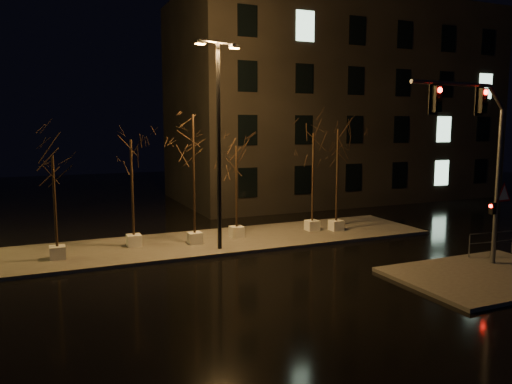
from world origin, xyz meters
name	(u,v)px	position (x,y,z in m)	size (l,w,h in m)	color
ground	(272,276)	(0.00, 0.00, 0.00)	(90.00, 90.00, 0.00)	black
median	(220,241)	(0.00, 6.00, 0.07)	(22.00, 5.00, 0.15)	#47453F
sidewalk_corner	(487,276)	(7.50, -3.50, 0.07)	(7.00, 5.00, 0.15)	#47453F
building	(333,104)	(14.00, 18.00, 7.50)	(25.00, 12.00, 15.00)	black
tree_0	(53,179)	(-7.55, 5.49, 3.60)	(1.80, 1.80, 4.55)	silver
tree_1	(131,164)	(-4.15, 6.44, 4.06)	(1.80, 1.80, 5.16)	silver
tree_2	(193,144)	(-1.38, 5.76, 4.96)	(1.80, 1.80, 6.34)	silver
tree_3	(236,167)	(1.00, 6.29, 3.76)	(1.80, 1.80, 4.76)	silver
tree_4	(313,155)	(5.34, 6.14, 4.24)	(1.80, 1.80, 5.39)	silver
tree_5	(338,152)	(6.54, 5.64, 4.40)	(1.80, 1.80, 5.60)	silver
traffic_signal_mast	(481,148)	(7.82, -2.58, 4.92)	(5.94, 0.65, 7.27)	#5C5F64
streetlight_main	(219,132)	(-0.59, 4.39, 5.54)	(2.30, 0.91, 9.34)	black
guard_rail_a	(492,240)	(9.98, -1.50, 0.82)	(2.36, 0.32, 1.02)	#5C5F64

